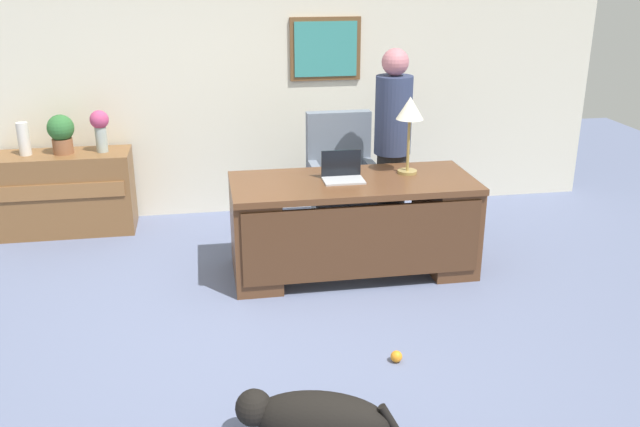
{
  "coord_description": "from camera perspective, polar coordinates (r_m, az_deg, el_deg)",
  "views": [
    {
      "loc": [
        -0.52,
        -4.19,
        2.43
      ],
      "look_at": [
        0.25,
        0.3,
        0.75
      ],
      "focal_mm": 38.72,
      "sensor_mm": 36.0,
      "label": 1
    }
  ],
  "objects": [
    {
      "name": "back_wall",
      "position": [
        6.9,
        -5.37,
        11.15
      ],
      "size": [
        7.0,
        0.16,
        2.7
      ],
      "color": "beige",
      "rests_on": "ground_plane"
    },
    {
      "name": "vase_with_flowers",
      "position": [
        6.66,
        -17.73,
        6.87
      ],
      "size": [
        0.17,
        0.17,
        0.39
      ],
      "color": "#A3B0A7",
      "rests_on": "credenza"
    },
    {
      "name": "dog_toy_ball",
      "position": [
        4.54,
        6.33,
        -11.66
      ],
      "size": [
        0.08,
        0.08,
        0.08
      ],
      "primitive_type": "sphere",
      "color": "orange",
      "rests_on": "ground_plane"
    },
    {
      "name": "dog_lying",
      "position": [
        3.8,
        -0.43,
        -16.57
      ],
      "size": [
        0.88,
        0.51,
        0.3
      ],
      "color": "black",
      "rests_on": "ground_plane"
    },
    {
      "name": "person_standing",
      "position": [
        6.1,
        5.99,
        5.62
      ],
      "size": [
        0.32,
        0.32,
        1.74
      ],
      "color": "#262323",
      "rests_on": "ground_plane"
    },
    {
      "name": "desk",
      "position": [
        5.58,
        2.78,
        -0.8
      ],
      "size": [
        1.95,
        0.83,
        0.79
      ],
      "color": "brown",
      "rests_on": "ground_plane"
    },
    {
      "name": "potted_plant",
      "position": [
        6.73,
        -20.61,
        6.3
      ],
      "size": [
        0.24,
        0.24,
        0.36
      ],
      "color": "brown",
      "rests_on": "credenza"
    },
    {
      "name": "credenza",
      "position": [
        6.88,
        -20.24,
        1.62
      ],
      "size": [
        1.22,
        0.5,
        0.76
      ],
      "color": "brown",
      "rests_on": "ground_plane"
    },
    {
      "name": "armchair",
      "position": [
        6.43,
        1.78,
        2.71
      ],
      "size": [
        0.6,
        0.59,
        1.12
      ],
      "color": "slate",
      "rests_on": "ground_plane"
    },
    {
      "name": "desk_lamp",
      "position": [
        5.59,
        7.44,
        8.22
      ],
      "size": [
        0.22,
        0.22,
        0.63
      ],
      "color": "#9E8447",
      "rests_on": "desk"
    },
    {
      "name": "laptop",
      "position": [
        5.48,
        1.86,
        3.38
      ],
      "size": [
        0.32,
        0.22,
        0.23
      ],
      "color": "#B2B5BA",
      "rests_on": "desk"
    },
    {
      "name": "vase_empty",
      "position": [
        6.81,
        -23.29,
        5.68
      ],
      "size": [
        0.11,
        0.11,
        0.3
      ],
      "primitive_type": "cylinder",
      "color": "silver",
      "rests_on": "credenza"
    },
    {
      "name": "ground_plane",
      "position": [
        4.87,
        -2.36,
        -9.7
      ],
      "size": [
        12.0,
        12.0,
        0.0
      ],
      "primitive_type": "plane",
      "color": "slate"
    }
  ]
}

